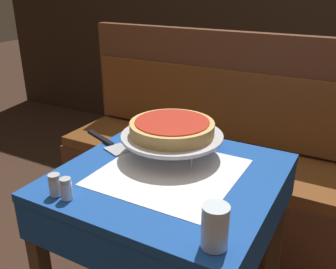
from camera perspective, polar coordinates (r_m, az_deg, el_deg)
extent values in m
cube|color=#194799|center=(1.28, 0.24, -6.35)|extent=(0.71, 0.71, 0.03)
cube|color=white|center=(1.28, 0.24, -5.72)|extent=(0.44, 0.44, 0.00)
cube|color=#194799|center=(1.33, 0.24, -9.51)|extent=(0.71, 0.71, 0.14)
cube|color=#4C331E|center=(1.85, -3.77, -9.64)|extent=(0.05, 0.05, 0.70)
cube|color=#4C331E|center=(1.65, 16.14, -15.09)|extent=(0.05, 0.05, 0.70)
cube|color=#1E6B33|center=(2.62, 19.70, 7.53)|extent=(0.69, 0.69, 0.03)
cube|color=white|center=(2.62, 19.75, 7.86)|extent=(0.43, 0.43, 0.00)
cube|color=#1E6B33|center=(2.64, 19.49, 5.96)|extent=(0.69, 0.69, 0.12)
cube|color=#4C331E|center=(2.52, 10.44, -0.85)|extent=(0.05, 0.05, 0.70)
cube|color=#4C331E|center=(3.08, 14.26, 3.18)|extent=(0.05, 0.05, 0.70)
cube|color=brown|center=(2.16, 4.68, -8.80)|extent=(1.59, 0.49, 0.43)
cube|color=brown|center=(2.04, 4.89, -2.97)|extent=(1.55, 0.48, 0.06)
cube|color=brown|center=(2.11, 7.61, 7.37)|extent=(1.59, 0.06, 0.60)
cube|color=brown|center=(2.10, 7.06, 4.74)|extent=(1.52, 0.02, 0.38)
cylinder|color=#ADADB2|center=(1.48, 2.93, -0.12)|extent=(0.01, 0.01, 0.07)
cylinder|color=#ADADB2|center=(1.38, -4.64, -1.92)|extent=(0.01, 0.01, 0.07)
cylinder|color=#ADADB2|center=(1.28, 3.56, -3.89)|extent=(0.01, 0.01, 0.07)
cylinder|color=#ADADB2|center=(1.36, 0.61, -0.70)|extent=(0.25, 0.25, 0.01)
cylinder|color=silver|center=(1.36, 0.61, -0.47)|extent=(0.36, 0.36, 0.01)
cylinder|color=silver|center=(1.36, 0.61, -0.16)|extent=(0.37, 0.37, 0.01)
cylinder|color=tan|center=(1.35, 0.62, 0.95)|extent=(0.31, 0.31, 0.05)
cylinder|color=#B22819|center=(1.34, 0.62, 1.92)|extent=(0.27, 0.27, 0.01)
cube|color=#BCBCC1|center=(1.44, -7.62, -2.25)|extent=(0.11, 0.11, 0.00)
cube|color=black|center=(1.55, -10.30, -0.47)|extent=(0.17, 0.09, 0.01)
cylinder|color=silver|center=(0.93, 7.18, -13.75)|extent=(0.07, 0.07, 0.11)
cylinder|color=silver|center=(1.18, -16.81, -7.66)|extent=(0.04, 0.04, 0.05)
cylinder|color=#B7B7BC|center=(1.17, -17.00, -6.20)|extent=(0.04, 0.04, 0.02)
cylinder|color=silver|center=(1.16, -15.22, -8.29)|extent=(0.03, 0.03, 0.05)
cylinder|color=#B7B7BC|center=(1.14, -15.40, -6.82)|extent=(0.03, 0.03, 0.01)
cube|color=#B2B2B7|center=(1.54, 3.37, 1.28)|extent=(0.10, 0.05, 0.09)
cube|color=black|center=(2.60, 21.30, 7.90)|extent=(0.12, 0.12, 0.03)
cylinder|color=black|center=(2.58, 21.54, 9.55)|extent=(0.01, 0.01, 0.12)
cylinder|color=gold|center=(2.62, 21.62, 9.38)|extent=(0.04, 0.04, 0.10)
cylinder|color=white|center=(2.55, 21.37, 9.10)|extent=(0.04, 0.04, 0.10)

